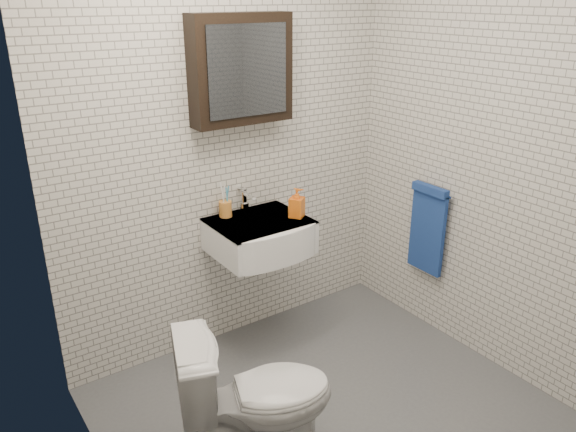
# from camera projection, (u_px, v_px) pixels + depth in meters

# --- Properties ---
(ground) EXTENTS (2.20, 2.00, 0.01)m
(ground) POSITION_uv_depth(u_px,v_px,m) (331.00, 413.00, 3.00)
(ground) COLOR #515459
(ground) RESTS_ON ground
(room_shell) EXTENTS (2.22, 2.02, 2.51)m
(room_shell) POSITION_uv_depth(u_px,v_px,m) (341.00, 147.00, 2.46)
(room_shell) COLOR silver
(room_shell) RESTS_ON ground
(washbasin) EXTENTS (0.55, 0.50, 0.20)m
(washbasin) POSITION_uv_depth(u_px,v_px,m) (263.00, 237.00, 3.31)
(washbasin) COLOR white
(washbasin) RESTS_ON room_shell
(faucet) EXTENTS (0.06, 0.20, 0.15)m
(faucet) POSITION_uv_depth(u_px,v_px,m) (245.00, 202.00, 3.40)
(faucet) COLOR silver
(faucet) RESTS_ON washbasin
(mirror_cabinet) EXTENTS (0.60, 0.15, 0.60)m
(mirror_cabinet) POSITION_uv_depth(u_px,v_px,m) (241.00, 70.00, 3.10)
(mirror_cabinet) COLOR black
(mirror_cabinet) RESTS_ON room_shell
(towel_rail) EXTENTS (0.09, 0.30, 0.58)m
(towel_rail) POSITION_uv_depth(u_px,v_px,m) (428.00, 225.00, 3.55)
(towel_rail) COLOR silver
(towel_rail) RESTS_ON room_shell
(toothbrush_cup) EXTENTS (0.10, 0.10, 0.21)m
(toothbrush_cup) POSITION_uv_depth(u_px,v_px,m) (225.00, 208.00, 3.34)
(toothbrush_cup) COLOR orange
(toothbrush_cup) RESTS_ON washbasin
(soap_bottle) EXTENTS (0.11, 0.11, 0.18)m
(soap_bottle) POSITION_uv_depth(u_px,v_px,m) (297.00, 203.00, 3.32)
(soap_bottle) COLOR orange
(soap_bottle) RESTS_ON washbasin
(toilet) EXTENTS (0.80, 0.61, 0.72)m
(toilet) POSITION_uv_depth(u_px,v_px,m) (257.00, 398.00, 2.58)
(toilet) COLOR silver
(toilet) RESTS_ON ground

